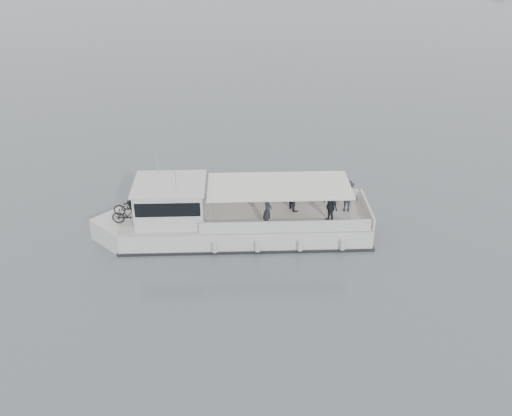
% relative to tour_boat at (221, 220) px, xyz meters
% --- Properties ---
extents(ground, '(1400.00, 1400.00, 0.00)m').
position_rel_tour_boat_xyz_m(ground, '(-0.86, -0.47, -0.90)').
color(ground, '#51595F').
rests_on(ground, ground).
extents(tour_boat, '(12.70, 7.15, 5.46)m').
position_rel_tour_boat_xyz_m(tour_boat, '(0.00, 0.00, 0.00)').
color(tour_boat, silver).
rests_on(tour_boat, ground).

